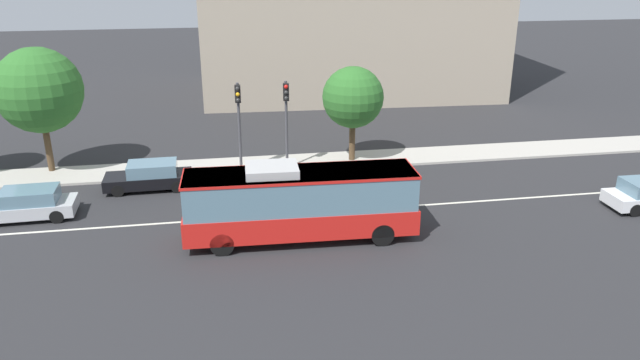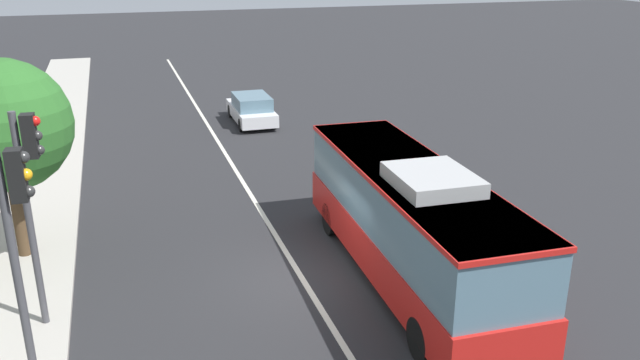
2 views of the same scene
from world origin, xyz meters
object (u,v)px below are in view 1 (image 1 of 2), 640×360
traffic_light_near_corner (239,113)px  traffic_light_mid_block (286,111)px  street_tree_kerbside_left (353,98)px  transit_bus (300,201)px  sedan_black (150,176)px  street_tree_kerbside_centre (39,90)px  sedan_silver (27,204)px

traffic_light_near_corner → traffic_light_mid_block: (2.64, 0.03, 0.00)m
traffic_light_near_corner → street_tree_kerbside_left: bearing=100.8°
transit_bus → sedan_black: (-7.02, 7.30, -1.09)m
street_tree_kerbside_left → street_tree_kerbside_centre: (-17.36, 1.04, 0.84)m
traffic_light_mid_block → street_tree_kerbside_centre: bearing=-94.4°
street_tree_kerbside_left → street_tree_kerbside_centre: size_ratio=0.81×
transit_bus → street_tree_kerbside_centre: bearing=141.8°
street_tree_kerbside_left → street_tree_kerbside_centre: bearing=176.6°
transit_bus → street_tree_kerbside_left: bearing=67.4°
transit_bus → traffic_light_near_corner: (-2.13, 8.87, 1.75)m
traffic_light_near_corner → sedan_black: bearing=-69.8°
sedan_silver → street_tree_kerbside_centre: 7.73m
sedan_silver → street_tree_kerbside_left: size_ratio=0.79×
sedan_black → sedan_silver: 6.12m
sedan_black → traffic_light_near_corner: traffic_light_near_corner is taller
transit_bus → traffic_light_mid_block: size_ratio=1.94×
sedan_silver → traffic_light_mid_block: 13.96m
sedan_black → street_tree_kerbside_centre: (-5.81, 3.60, 4.04)m
traffic_light_near_corner → traffic_light_mid_block: 2.64m
sedan_silver → street_tree_kerbside_centre: size_ratio=0.64×
street_tree_kerbside_left → street_tree_kerbside_centre: street_tree_kerbside_centre is taller
traffic_light_near_corner → street_tree_kerbside_centre: 10.95m
traffic_light_near_corner → traffic_light_mid_block: bearing=92.9°
transit_bus → sedan_silver: 13.16m
sedan_black → street_tree_kerbside_left: size_ratio=0.79×
transit_bus → street_tree_kerbside_left: street_tree_kerbside_left is taller
street_tree_kerbside_centre → sedan_black: bearing=-31.8°
traffic_light_near_corner → street_tree_kerbside_left: size_ratio=0.91×
traffic_light_near_corner → street_tree_kerbside_centre: (-10.70, 2.03, 1.21)m
sedan_black → traffic_light_near_corner: 5.87m
sedan_black → street_tree_kerbside_centre: bearing=-32.8°
transit_bus → sedan_silver: bearing=162.8°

